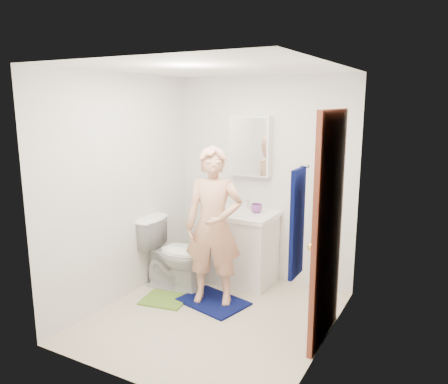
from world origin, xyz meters
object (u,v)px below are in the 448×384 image
(soap_dispenser, at_px, (217,203))
(man, at_px, (214,226))
(toothbrush_cup, at_px, (256,208))
(medicine_cabinet, at_px, (250,146))
(toilet, at_px, (175,253))
(towel, at_px, (297,223))
(vanity_cabinet, at_px, (241,249))

(soap_dispenser, distance_m, man, 0.66)
(soap_dispenser, height_order, toothbrush_cup, soap_dispenser)
(medicine_cabinet, bearing_deg, soap_dispenser, -137.16)
(toothbrush_cup, bearing_deg, soap_dispenser, -165.19)
(medicine_cabinet, relative_size, toilet, 0.86)
(toilet, xyz_separation_m, man, (0.59, -0.13, 0.44))
(medicine_cabinet, xyz_separation_m, soap_dispenser, (-0.30, -0.28, -0.66))
(towel, height_order, man, man)
(soap_dispenser, bearing_deg, toothbrush_cup, 14.81)
(towel, height_order, toilet, towel)
(vanity_cabinet, height_order, toilet, toilet)
(toilet, height_order, soap_dispenser, soap_dispenser)
(vanity_cabinet, bearing_deg, toilet, -139.52)
(towel, distance_m, man, 1.51)
(medicine_cabinet, xyz_separation_m, toilet, (-0.59, -0.73, -1.19))
(vanity_cabinet, bearing_deg, soap_dispenser, -169.94)
(toilet, bearing_deg, towel, -122.11)
(toilet, height_order, toothbrush_cup, toothbrush_cup)
(towel, relative_size, man, 0.49)
(medicine_cabinet, height_order, toothbrush_cup, medicine_cabinet)
(towel, distance_m, toilet, 2.19)
(towel, relative_size, soap_dispenser, 4.27)
(towel, xyz_separation_m, man, (-1.18, 0.85, -0.40))
(vanity_cabinet, distance_m, soap_dispenser, 0.62)
(toilet, bearing_deg, soap_dispenser, -36.12)
(medicine_cabinet, distance_m, toilet, 1.52)
(toilet, bearing_deg, toothbrush_cup, -55.86)
(toothbrush_cup, bearing_deg, towel, -56.69)
(towel, relative_size, toothbrush_cup, 6.08)
(man, bearing_deg, toothbrush_cup, 58.81)
(medicine_cabinet, xyz_separation_m, man, (-0.00, -0.86, -0.75))
(vanity_cabinet, bearing_deg, medicine_cabinet, 90.00)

